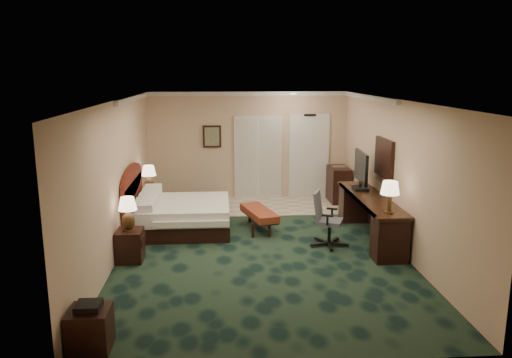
{
  "coord_description": "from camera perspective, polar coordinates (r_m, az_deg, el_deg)",
  "views": [
    {
      "loc": [
        -0.69,
        -8.69,
        3.19
      ],
      "look_at": [
        -0.02,
        0.6,
        1.17
      ],
      "focal_mm": 35.0,
      "sensor_mm": 36.0,
      "label": 1
    }
  ],
  "objects": [
    {
      "name": "tv",
      "position": [
        10.34,
        11.91,
        0.94
      ],
      "size": [
        0.15,
        1.01,
        0.78
      ],
      "primitive_type": "cube",
      "rotation": [
        0.0,
        0.0,
        -0.06
      ],
      "color": "black",
      "rests_on": "desk"
    },
    {
      "name": "wall_mirror",
      "position": [
        9.95,
        14.43,
        2.34
      ],
      "size": [
        0.05,
        0.95,
        0.75
      ],
      "primitive_type": "cube",
      "color": "white",
      "rests_on": "wall_right"
    },
    {
      "name": "lamp_near",
      "position": [
        8.69,
        -14.42,
        -3.9
      ],
      "size": [
        0.39,
        0.39,
        0.58
      ],
      "primitive_type": null,
      "rotation": [
        0.0,
        0.0,
        -0.29
      ],
      "color": "black",
      "rests_on": "nightstand_near"
    },
    {
      "name": "wall_art",
      "position": [
        12.51,
        -5.05,
        4.86
      ],
      "size": [
        0.45,
        0.06,
        0.55
      ],
      "primitive_type": "cube",
      "color": "#4E6158",
      "rests_on": "wall_back"
    },
    {
      "name": "desk_chair",
      "position": [
        9.35,
        8.41,
        -4.58
      ],
      "size": [
        0.76,
        0.74,
        1.02
      ],
      "primitive_type": null,
      "rotation": [
        0.0,
        0.0,
        -0.39
      ],
      "color": "#494A52",
      "rests_on": "ground"
    },
    {
      "name": "nightstand_near",
      "position": [
        8.88,
        -14.19,
        -7.36
      ],
      "size": [
        0.43,
        0.5,
        0.54
      ],
      "primitive_type": "cube",
      "color": "black",
      "rests_on": "ground"
    },
    {
      "name": "closet_doors",
      "position": [
        12.62,
        0.22,
        2.45
      ],
      "size": [
        1.2,
        0.06,
        2.1
      ],
      "primitive_type": "cube",
      "color": "silver",
      "rests_on": "ground"
    },
    {
      "name": "nightstand_far",
      "position": [
        11.5,
        -11.83,
        -2.74
      ],
      "size": [
        0.44,
        0.5,
        0.55
      ],
      "primitive_type": "cube",
      "color": "black",
      "rests_on": "ground"
    },
    {
      "name": "wall_left",
      "position": [
        9.07,
        -15.52,
        0.06
      ],
      "size": [
        0.0,
        7.5,
        2.7
      ],
      "primitive_type": "cube",
      "color": "#D1AF95",
      "rests_on": "ground"
    },
    {
      "name": "headboard",
      "position": [
        10.16,
        -13.9,
        -2.34
      ],
      "size": [
        0.12,
        2.0,
        1.4
      ],
      "primitive_type": null,
      "color": "#54170B",
      "rests_on": "ground"
    },
    {
      "name": "desk_lamp",
      "position": [
        8.74,
        15.02,
        -2.0
      ],
      "size": [
        0.38,
        0.38,
        0.56
      ],
      "primitive_type": null,
      "rotation": [
        0.0,
        0.0,
        0.21
      ],
      "color": "black",
      "rests_on": "desk"
    },
    {
      "name": "minibar",
      "position": [
        12.55,
        9.41,
        -0.63
      ],
      "size": [
        0.46,
        0.83,
        0.87
      ],
      "primitive_type": "cube",
      "color": "black",
      "rests_on": "ground"
    },
    {
      "name": "wall_back",
      "position": [
        12.6,
        -0.92,
        3.81
      ],
      "size": [
        5.0,
        0.0,
        2.7
      ],
      "primitive_type": "cube",
      "color": "#D1AF95",
      "rests_on": "ground"
    },
    {
      "name": "bed",
      "position": [
        10.31,
        -8.28,
        -4.21
      ],
      "size": [
        1.87,
        1.73,
        0.59
      ],
      "primitive_type": "cube",
      "color": "silver",
      "rests_on": "ground"
    },
    {
      "name": "entry_door",
      "position": [
        12.79,
        6.04,
        2.52
      ],
      "size": [
        1.02,
        0.06,
        2.18
      ],
      "primitive_type": "cube",
      "color": "silver",
      "rests_on": "ground"
    },
    {
      "name": "floor",
      "position": [
        9.28,
        0.42,
        -7.87
      ],
      "size": [
        5.0,
        7.5,
        0.0
      ],
      "primitive_type": "cube",
      "color": "black",
      "rests_on": "ground"
    },
    {
      "name": "ceiling",
      "position": [
        8.73,
        0.44,
        9.01
      ],
      "size": [
        5.0,
        7.5,
        0.0
      ],
      "primitive_type": "cube",
      "color": "silver",
      "rests_on": "wall_back"
    },
    {
      "name": "side_table",
      "position": [
        6.35,
        -18.42,
        -16.01
      ],
      "size": [
        0.47,
        0.47,
        0.51
      ],
      "primitive_type": "cube",
      "color": "black",
      "rests_on": "ground"
    },
    {
      "name": "lamp_far",
      "position": [
        11.34,
        -12.13,
        0.03
      ],
      "size": [
        0.34,
        0.34,
        0.6
      ],
      "primitive_type": null,
      "rotation": [
        0.0,
        0.0,
        0.08
      ],
      "color": "black",
      "rests_on": "nightstand_far"
    },
    {
      "name": "wall_right",
      "position": [
        9.44,
        15.74,
        0.52
      ],
      "size": [
        0.0,
        7.5,
        2.7
      ],
      "primitive_type": "cube",
      "color": "#D1AF95",
      "rests_on": "ground"
    },
    {
      "name": "bed_bench",
      "position": [
        10.29,
        0.36,
        -4.62
      ],
      "size": [
        0.75,
        1.3,
        0.42
      ],
      "primitive_type": "cube",
      "rotation": [
        0.0,
        0.0,
        0.28
      ],
      "color": "maroon",
      "rests_on": "ground"
    },
    {
      "name": "desk",
      "position": [
        9.94,
        12.85,
        -4.33
      ],
      "size": [
        0.61,
        2.85,
        0.82
      ],
      "primitive_type": "cube",
      "color": "black",
      "rests_on": "ground"
    },
    {
      "name": "crown_molding",
      "position": [
        8.74,
        0.44,
        8.68
      ],
      "size": [
        5.0,
        7.5,
        0.1
      ],
      "primitive_type": null,
      "color": "silver",
      "rests_on": "wall_back"
    },
    {
      "name": "tile_patch",
      "position": [
        12.13,
        3.58,
        -3.03
      ],
      "size": [
        3.2,
        1.7,
        0.01
      ],
      "primitive_type": "cube",
      "color": "beige",
      "rests_on": "ground"
    },
    {
      "name": "wall_front",
      "position": [
        5.32,
        3.66,
        -8.02
      ],
      "size": [
        5.0,
        0.0,
        2.7
      ],
      "primitive_type": "cube",
      "color": "#D1AF95",
      "rests_on": "ground"
    }
  ]
}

